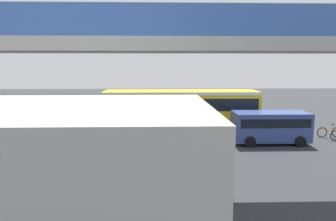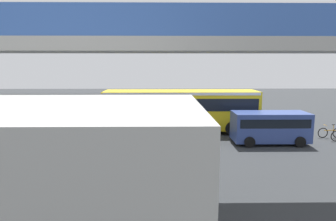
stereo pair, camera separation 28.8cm
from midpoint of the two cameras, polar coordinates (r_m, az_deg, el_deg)
name	(u,v)px [view 2 (the right image)]	position (r m, az deg, el deg)	size (l,w,h in m)	color
ground	(183,131)	(23.01, 3.22, -3.91)	(80.00, 80.00, 0.00)	#2D3033
city_bus	(181,107)	(22.28, 2.87, 0.60)	(11.54, 2.85, 3.15)	yellow
parked_van	(270,125)	(20.28, 19.57, -2.76)	(4.80, 2.17, 2.05)	#33478C
bicycle_orange	(330,133)	(23.67, 29.29, -3.77)	(1.77, 0.44, 0.96)	black
pedestrian	(194,132)	(18.79, 5.48, -4.09)	(0.38, 0.38, 1.79)	#2D2D38
lane_dash_leftmost	(225,122)	(26.69, 11.33, -2.27)	(2.00, 0.20, 0.01)	silver
lane_dash_left	(180,122)	(26.14, 2.72, -2.34)	(2.00, 0.20, 0.01)	silver
lane_dash_centre	(135,123)	(26.19, -6.05, -2.35)	(2.00, 0.20, 0.01)	silver
pedestrian_overpass	(201,57)	(11.77, 7.21, 10.27)	(30.14, 2.60, 7.19)	#9E9E99
station_building	(13,190)	(8.20, -26.92, -13.64)	(9.00, 5.04, 4.20)	#9E9E99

